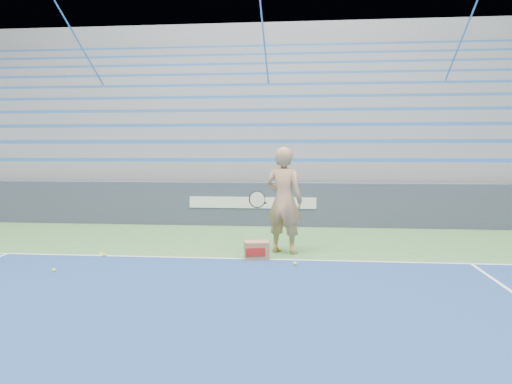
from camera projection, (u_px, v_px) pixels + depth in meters
The scene contains 9 objects.
sponsor_barrier at pixel (253, 204), 12.69m from camera, with size 30.00×0.32×1.10m.
bleachers at pixel (270, 138), 18.21m from camera, with size 31.00×9.15×7.30m.
tennis_player at pixel (284, 200), 9.25m from camera, with size 1.03×0.97×1.97m.
ball_box at pixel (256, 250), 8.76m from camera, with size 0.48×0.40×0.32m.
tennis_ball_0 at pixel (295, 264), 8.26m from camera, with size 0.07×0.07×0.07m, color #D5F031.
tennis_ball_1 at pixel (104, 255), 8.95m from camera, with size 0.07×0.07×0.07m, color #D5F031.
tennis_ball_2 at pixel (280, 250), 9.45m from camera, with size 0.07×0.07×0.07m, color #D5F031.
tennis_ball_3 at pixel (54, 270), 7.81m from camera, with size 0.07×0.07×0.07m, color #D5F031.
tennis_ball_4 at pixel (101, 254), 9.05m from camera, with size 0.07×0.07×0.07m, color #D5F031.
Camera 1 is at (1.35, 3.34, 1.91)m, focal length 35.00 mm.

